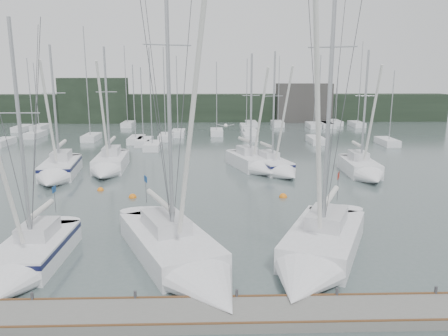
# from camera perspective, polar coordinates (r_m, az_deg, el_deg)

# --- Properties ---
(ground) EXTENTS (160.00, 160.00, 0.00)m
(ground) POSITION_cam_1_polar(r_m,az_deg,el_deg) (21.81, -4.35, -12.23)
(ground) COLOR #4E5F5D
(ground) RESTS_ON ground
(dock) EXTENTS (24.00, 2.00, 0.40)m
(dock) POSITION_cam_1_polar(r_m,az_deg,el_deg) (17.30, -5.13, -18.56)
(dock) COLOR #62635E
(dock) RESTS_ON ground
(far_treeline) EXTENTS (90.00, 4.00, 5.00)m
(far_treeline) POSITION_cam_1_polar(r_m,az_deg,el_deg) (82.07, -2.45, 7.86)
(far_treeline) COLOR black
(far_treeline) RESTS_ON ground
(far_building_left) EXTENTS (12.00, 3.00, 8.00)m
(far_building_left) POSITION_cam_1_polar(r_m,az_deg,el_deg) (82.68, -16.63, 8.44)
(far_building_left) COLOR black
(far_building_left) RESTS_ON ground
(far_building_right) EXTENTS (10.00, 3.00, 7.00)m
(far_building_right) POSITION_cam_1_polar(r_m,az_deg,el_deg) (81.77, 10.38, 8.36)
(far_building_right) COLOR #3B3937
(far_building_right) RESTS_ON ground
(mast_forest) EXTENTS (56.13, 28.17, 14.87)m
(mast_forest) POSITION_cam_1_polar(r_m,az_deg,el_deg) (65.34, -1.74, 4.89)
(mast_forest) COLOR silver
(mast_forest) RESTS_ON ground
(sailboat_near_left) EXTENTS (2.83, 8.44, 12.35)m
(sailboat_near_left) POSITION_cam_1_polar(r_m,az_deg,el_deg) (22.32, -24.84, -11.26)
(sailboat_near_left) COLOR silver
(sailboat_near_left) RESTS_ON ground
(sailboat_near_center) EXTENTS (7.42, 11.32, 17.49)m
(sailboat_near_center) POSITION_cam_1_polar(r_m,az_deg,el_deg) (20.53, -4.91, -12.12)
(sailboat_near_center) COLOR silver
(sailboat_near_center) RESTS_ON ground
(sailboat_near_right) EXTENTS (7.19, 10.56, 17.28)m
(sailboat_near_right) POSITION_cam_1_polar(r_m,az_deg,el_deg) (21.38, 11.84, -11.21)
(sailboat_near_right) COLOR silver
(sailboat_near_right) RESTS_ON ground
(sailboat_mid_a) EXTENTS (3.87, 9.08, 12.19)m
(sailboat_mid_a) POSITION_cam_1_polar(r_m,az_deg,el_deg) (40.28, -20.94, -0.46)
(sailboat_mid_a) COLOR silver
(sailboat_mid_a) RESTS_ON ground
(sailboat_mid_b) EXTENTS (3.24, 9.01, 12.15)m
(sailboat_mid_b) POSITION_cam_1_polar(r_m,az_deg,el_deg) (41.42, -14.88, 0.22)
(sailboat_mid_b) COLOR silver
(sailboat_mid_b) RESTS_ON ground
(sailboat_mid_c) EXTENTS (4.87, 8.15, 11.50)m
(sailboat_mid_c) POSITION_cam_1_polar(r_m,az_deg,el_deg) (41.00, 4.06, 0.48)
(sailboat_mid_c) COLOR silver
(sailboat_mid_c) RESTS_ON ground
(sailboat_mid_d) EXTENTS (4.54, 7.96, 11.65)m
(sailboat_mid_d) POSITION_cam_1_polar(r_m,az_deg,el_deg) (39.89, 6.91, 0.03)
(sailboat_mid_d) COLOR silver
(sailboat_mid_d) RESTS_ON ground
(sailboat_mid_e) EXTENTS (2.85, 7.95, 11.73)m
(sailboat_mid_e) POSITION_cam_1_polar(r_m,az_deg,el_deg) (40.23, 17.86, -0.36)
(sailboat_mid_e) COLOR silver
(sailboat_mid_e) RESTS_ON ground
(buoy_a) EXTENTS (0.58, 0.58, 0.58)m
(buoy_a) POSITION_cam_1_polar(r_m,az_deg,el_deg) (33.02, -11.85, -3.80)
(buoy_a) COLOR orange
(buoy_a) RESTS_ON ground
(buoy_b) EXTENTS (0.60, 0.60, 0.60)m
(buoy_b) POSITION_cam_1_polar(r_m,az_deg,el_deg) (32.71, 7.72, -3.79)
(buoy_b) COLOR orange
(buoy_b) RESTS_ON ground
(buoy_c) EXTENTS (0.52, 0.52, 0.52)m
(buoy_c) POSITION_cam_1_polar(r_m,az_deg,el_deg) (35.56, -15.83, -2.84)
(buoy_c) COLOR orange
(buoy_c) RESTS_ON ground
(seagull) EXTENTS (0.90, 0.40, 0.18)m
(seagull) POSITION_cam_1_polar(r_m,az_deg,el_deg) (23.07, 0.22, 5.58)
(seagull) COLOR white
(seagull) RESTS_ON ground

